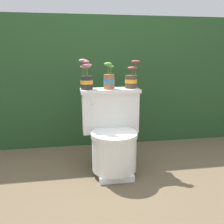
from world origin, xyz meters
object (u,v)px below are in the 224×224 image
toilet (112,134)px  potted_plant_left (86,79)px  potted_plant_midleft (109,80)px  potted_plant_middle (131,79)px

toilet → potted_plant_left: size_ratio=2.74×
potted_plant_midleft → potted_plant_middle: 0.20m
toilet → potted_plant_left: (-0.20, 0.13, 0.46)m
potted_plant_left → potted_plant_middle: potted_plant_left is taller
potted_plant_midleft → potted_plant_middle: potted_plant_middle is taller
toilet → potted_plant_midleft: size_ratio=3.09×
toilet → potted_plant_left: bearing=147.0°
potted_plant_middle → potted_plant_left: bearing=-177.9°
potted_plant_left → potted_plant_middle: (0.39, 0.01, -0.01)m
potted_plant_left → potted_plant_middle: bearing=2.1°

